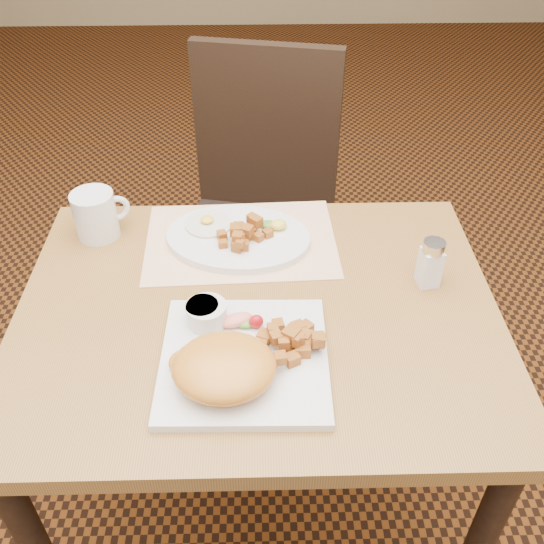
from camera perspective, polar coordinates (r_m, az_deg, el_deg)
The scene contains 15 objects.
ground at distance 1.73m, azimuth -0.96°, elevation -21.82°, with size 8.00×8.00×0.00m, color black.
table at distance 1.21m, azimuth -1.29°, elevation -7.22°, with size 0.90×0.70×0.75m.
chair_far at distance 1.79m, azimuth -1.15°, elevation 6.39°, with size 0.50×0.51×0.97m.
placemat at distance 1.29m, azimuth -2.95°, elevation 2.96°, with size 0.40×0.28×0.00m, color white.
plate_square at distance 1.03m, azimuth -2.62°, elevation -8.23°, with size 0.28×0.28×0.02m, color silver.
plate_oval at distance 1.28m, azimuth -3.21°, elevation 3.23°, with size 0.30×0.23×0.02m, color silver, non-canonical shape.
hollandaise_mound at distance 0.97m, azimuth -4.61°, elevation -8.96°, with size 0.18×0.15×0.06m.
ramekin at distance 1.07m, azimuth -6.21°, elevation -3.86°, with size 0.07×0.07×0.04m.
garnish_sq at distance 1.07m, azimuth -2.74°, elevation -4.61°, with size 0.08×0.05×0.03m.
fried_egg at distance 1.31m, azimuth -6.01°, elevation 4.56°, with size 0.10×0.10×0.02m.
garnish_ov at distance 1.29m, azimuth 0.24°, elevation 4.48°, with size 0.07×0.05×0.02m.
salt_shaker at distance 1.19m, azimuth 14.70°, elevation 0.88°, with size 0.05×0.05×0.10m.
coffee_mug at distance 1.33m, azimuth -16.20°, elevation 5.22°, with size 0.12×0.09×0.10m.
home_fries_sq at distance 1.03m, azimuth 2.03°, elevation -6.36°, with size 0.12×0.12×0.04m.
home_fries_ov at distance 1.25m, azimuth -2.69°, elevation 3.59°, with size 0.12×0.11×0.04m.
Camera 1 is at (0.01, -0.82, 1.52)m, focal length 40.00 mm.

